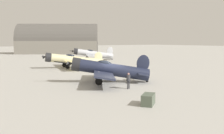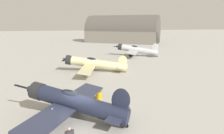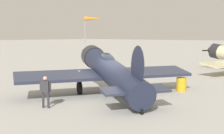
# 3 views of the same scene
# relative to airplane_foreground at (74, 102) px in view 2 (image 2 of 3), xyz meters

# --- Properties ---
(ground_plane) EXTENTS (400.00, 400.00, 0.00)m
(ground_plane) POSITION_rel_airplane_foreground_xyz_m (0.26, 0.43, -1.53)
(ground_plane) COLOR #A8A59E
(airplane_foreground) EXTENTS (10.51, 9.94, 3.29)m
(airplane_foreground) POSITION_rel_airplane_foreground_xyz_m (0.00, 0.00, 0.00)
(airplane_foreground) COLOR #1E2338
(airplane_foreground) RESTS_ON ground_plane
(airplane_mid_apron) EXTENTS (12.47, 10.82, 2.89)m
(airplane_mid_apron) POSITION_rel_airplane_foreground_xyz_m (-17.01, 3.91, -0.18)
(airplane_mid_apron) COLOR beige
(airplane_mid_apron) RESTS_ON ground_plane
(airplane_far_line) EXTENTS (10.72, 10.66, 3.32)m
(airplane_far_line) POSITION_rel_airplane_foreground_xyz_m (-31.28, 16.12, 0.00)
(airplane_far_line) COLOR #B7BABF
(airplane_far_line) RESTS_ON ground_plane
(fuel_drum) EXTENTS (0.68, 0.68, 0.90)m
(fuel_drum) POSITION_rel_airplane_foreground_xyz_m (-4.07, 2.74, -1.08)
(fuel_drum) COLOR gold
(fuel_drum) RESTS_ON ground_plane
(distant_hangar) EXTENTS (26.23, 31.22, 12.70)m
(distant_hangar) POSITION_rel_airplane_foreground_xyz_m (-66.53, 22.22, 2.49)
(distant_hangar) COLOR slate
(distant_hangar) RESTS_ON ground_plane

